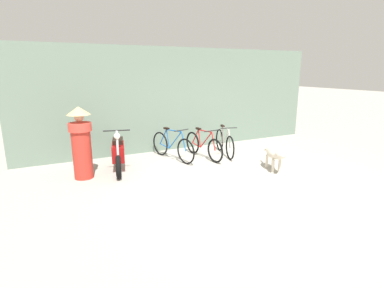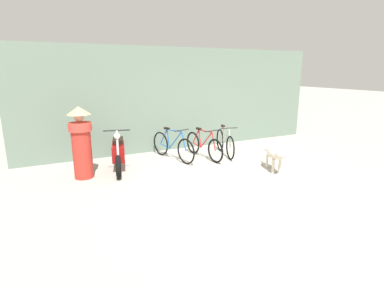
# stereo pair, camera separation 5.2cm
# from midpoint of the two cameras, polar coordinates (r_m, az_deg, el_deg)

# --- Properties ---
(ground_plane) EXTENTS (60.00, 60.00, 0.00)m
(ground_plane) POSITION_cam_midpoint_polar(r_m,az_deg,el_deg) (6.55, 9.55, -7.01)
(ground_plane) COLOR #9E998E
(shop_wall_back) EXTENTS (9.22, 0.20, 2.96)m
(shop_wall_back) POSITION_cam_midpoint_polar(r_m,az_deg,el_deg) (8.99, -2.33, 8.54)
(shop_wall_back) COLOR slate
(shop_wall_back) RESTS_ON ground
(bicycle_0) EXTENTS (0.58, 1.70, 0.86)m
(bicycle_0) POSITION_cam_midpoint_polar(r_m,az_deg,el_deg) (7.93, -3.96, -0.44)
(bicycle_0) COLOR black
(bicycle_0) RESTS_ON ground
(bicycle_1) EXTENTS (0.46, 1.67, 0.82)m
(bicycle_1) POSITION_cam_midpoint_polar(r_m,az_deg,el_deg) (8.06, 1.97, -0.32)
(bicycle_1) COLOR black
(bicycle_1) RESTS_ON ground
(bicycle_2) EXTENTS (0.53, 1.55, 0.84)m
(bicycle_2) POSITION_cam_midpoint_polar(r_m,az_deg,el_deg) (8.40, 6.02, 0.27)
(bicycle_2) COLOR black
(bicycle_2) RESTS_ON ground
(motorcycle) EXTENTS (0.65, 1.88, 1.03)m
(motorcycle) POSITION_cam_midpoint_polar(r_m,az_deg,el_deg) (7.36, -14.05, -1.67)
(motorcycle) COLOR black
(motorcycle) RESTS_ON ground
(stray_dog) EXTENTS (0.52, 1.09, 0.63)m
(stray_dog) POSITION_cam_midpoint_polar(r_m,az_deg,el_deg) (7.22, 15.35, -1.75)
(stray_dog) COLOR beige
(stray_dog) RESTS_ON ground
(person_in_robes) EXTENTS (0.59, 0.59, 1.58)m
(person_in_robes) POSITION_cam_midpoint_polar(r_m,az_deg,el_deg) (6.87, -20.57, 0.52)
(person_in_robes) COLOR #B72D23
(person_in_robes) RESTS_ON ground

